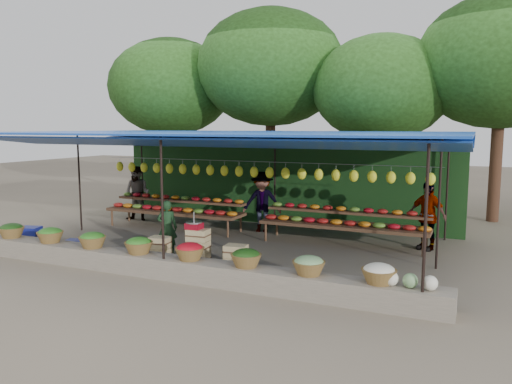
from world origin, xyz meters
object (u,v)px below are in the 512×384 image
at_px(blue_crate_front, 75,245).
at_px(blue_crate_back, 29,233).
at_px(crate_counter, 197,250).
at_px(vendor_seated, 167,227).
at_px(weighing_scale, 194,225).

bearing_deg(blue_crate_front, blue_crate_back, 154.30).
height_order(blue_crate_front, blue_crate_back, blue_crate_back).
xyz_separation_m(crate_counter, vendor_seated, (-1.05, 0.43, 0.33)).
bearing_deg(blue_crate_front, crate_counter, -10.14).
height_order(crate_counter, vendor_seated, vendor_seated).
relative_size(weighing_scale, vendor_seated, 0.29).
xyz_separation_m(weighing_scale, blue_crate_front, (-3.20, -0.18, -0.72)).
distance_m(crate_counter, blue_crate_front, 3.28).
bearing_deg(crate_counter, vendor_seated, 157.86).
relative_size(crate_counter, blue_crate_front, 5.33).
relative_size(blue_crate_front, blue_crate_back, 0.80).
xyz_separation_m(blue_crate_front, blue_crate_back, (-2.00, 0.44, 0.03)).
bearing_deg(weighing_scale, blue_crate_front, -176.74).
relative_size(crate_counter, vendor_seated, 1.86).
height_order(crate_counter, blue_crate_back, crate_counter).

